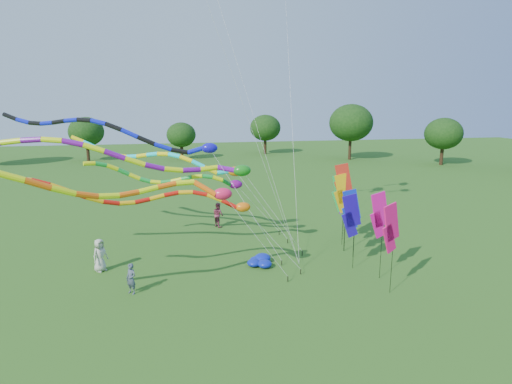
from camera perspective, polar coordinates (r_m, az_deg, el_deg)
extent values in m
plane|color=#255C18|center=(20.42, 2.20, -14.97)|extent=(160.00, 160.00, 0.00)
cylinder|color=#382314|center=(71.64, 23.82, 4.89)|extent=(0.50, 0.50, 3.25)
ellipsoid|color=#12340E|center=(71.31, 24.11, 8.28)|extent=(6.87, 6.87, 5.84)
cylinder|color=#382314|center=(70.99, 12.40, 5.31)|extent=(0.50, 0.50, 2.58)
ellipsoid|color=#12340E|center=(70.69, 12.52, 8.02)|extent=(5.45, 5.45, 4.63)
cylinder|color=#382314|center=(70.06, 1.26, 5.56)|extent=(0.50, 0.50, 2.74)
ellipsoid|color=#12340E|center=(69.75, 1.28, 8.48)|extent=(5.78, 5.78, 4.92)
cylinder|color=#382314|center=(75.68, -10.20, 6.13)|extent=(0.50, 0.50, 3.44)
ellipsoid|color=#12340E|center=(75.36, -10.33, 9.52)|extent=(7.26, 7.26, 6.17)
cylinder|color=#382314|center=(69.00, -21.10, 4.85)|extent=(0.50, 0.50, 3.19)
ellipsoid|color=#12340E|center=(68.67, -21.36, 8.29)|extent=(6.73, 6.73, 5.72)
cylinder|color=black|center=(23.84, 5.98, -10.51)|extent=(0.05, 0.05, 0.30)
cylinder|color=silver|center=(22.71, 2.25, -6.31)|extent=(0.02, 0.02, 4.87)
ellipsoid|color=orange|center=(21.85, -1.75, -2.02)|extent=(0.78, 0.50, 0.50)
cylinder|color=red|center=(21.78, -3.62, -1.59)|extent=(0.23, 0.23, 0.82)
cylinder|color=#F8AA0C|center=(21.78, -5.55, -0.74)|extent=(0.23, 0.23, 0.78)
cylinder|color=red|center=(21.80, -7.47, -0.19)|extent=(0.23, 0.23, 0.74)
cylinder|color=#F8AA0C|center=(21.83, -9.35, -0.04)|extent=(0.23, 0.23, 0.71)
cylinder|color=red|center=(21.83, -11.21, -0.25)|extent=(0.23, 0.23, 0.72)
cylinder|color=#F8AA0C|center=(21.81, -13.06, -0.69)|extent=(0.23, 0.23, 0.73)
cylinder|color=red|center=(21.76, -14.91, -1.14)|extent=(0.23, 0.23, 0.73)
cylinder|color=#F8AA0C|center=(21.65, -16.80, -1.41)|extent=(0.23, 0.23, 0.73)
cylinder|color=red|center=(21.51, -18.73, -1.35)|extent=(0.23, 0.23, 0.76)
cylinder|color=#F8AA0C|center=(21.37, -20.72, -0.94)|extent=(0.23, 0.23, 0.79)
cylinder|color=red|center=(21.25, -22.74, -0.26)|extent=(0.23, 0.23, 0.81)
cylinder|color=#F8AA0C|center=(21.19, -24.76, 0.50)|extent=(0.23, 0.23, 0.79)
cylinder|color=red|center=(21.23, -26.74, 1.13)|extent=(0.23, 0.23, 0.75)
cylinder|color=#F8AA0C|center=(21.38, -28.64, 1.47)|extent=(0.23, 0.23, 0.72)
cylinder|color=black|center=(22.87, 4.27, -11.49)|extent=(0.05, 0.05, 0.30)
cylinder|color=silver|center=(21.20, 0.16, -6.11)|extent=(0.02, 0.02, 5.95)
ellipsoid|color=#F01A4E|center=(19.90, -4.47, -0.25)|extent=(0.89, 0.57, 0.57)
cylinder|color=#FF5F0D|center=(19.82, -6.85, 0.50)|extent=(0.26, 0.26, 1.15)
cylinder|color=#EDFD0C|center=(19.78, -9.45, 1.23)|extent=(0.26, 0.26, 0.85)
cylinder|color=#FF5F0D|center=(19.57, -11.82, 0.87)|extent=(0.26, 0.26, 0.86)
cylinder|color=#EDFD0C|center=(19.34, -14.19, 0.31)|extent=(0.26, 0.26, 0.86)
cylinder|color=#FF5F0D|center=(19.09, -16.59, -0.23)|extent=(0.26, 0.26, 0.86)
cylinder|color=#EDFD0C|center=(18.81, -19.06, -0.51)|extent=(0.26, 0.26, 0.87)
cylinder|color=#FF5F0D|center=(18.52, -21.62, -0.39)|extent=(0.26, 0.26, 0.90)
cylinder|color=#EDFD0C|center=(18.26, -24.29, 0.13)|extent=(0.26, 0.26, 0.93)
cylinder|color=#FF5F0D|center=(18.05, -27.06, 0.93)|extent=(0.26, 0.26, 0.94)
cylinder|color=#EDFD0C|center=(17.93, -29.88, 1.78)|extent=(0.26, 0.26, 0.92)
cylinder|color=black|center=(26.52, 6.18, -8.14)|extent=(0.05, 0.05, 0.30)
cylinder|color=silver|center=(25.24, 2.31, -2.73)|extent=(0.02, 0.02, 6.31)
ellipsoid|color=#177B16|center=(24.35, -1.88, 2.89)|extent=(1.02, 0.65, 0.65)
cylinder|color=#740D95|center=(24.44, -3.93, 3.08)|extent=(0.30, 0.30, 1.11)
cylinder|color=#DBF20C|center=(24.49, -6.29, 3.14)|extent=(0.30, 0.30, 1.01)
cylinder|color=#740D95|center=(24.28, -8.60, 2.92)|extent=(0.30, 0.30, 1.01)
cylinder|color=#DBF20C|center=(24.07, -10.95, 2.94)|extent=(0.30, 0.30, 1.02)
cylinder|color=#740D95|center=(23.86, -13.37, 3.28)|extent=(0.30, 0.30, 1.05)
cylinder|color=#DBF20C|center=(23.71, -15.83, 3.92)|extent=(0.30, 0.30, 1.08)
cylinder|color=#740D95|center=(23.63, -18.32, 4.73)|extent=(0.30, 0.30, 1.08)
cylinder|color=#DBF20C|center=(23.66, -20.80, 5.50)|extent=(0.30, 0.30, 1.06)
cylinder|color=#740D95|center=(23.81, -23.23, 6.05)|extent=(0.30, 0.30, 1.02)
cylinder|color=#DBF20C|center=(24.09, -25.56, 6.27)|extent=(0.30, 0.30, 1.00)
cylinder|color=#740D95|center=(24.47, -27.76, 6.16)|extent=(0.30, 0.30, 1.01)
cylinder|color=#DBF20C|center=(24.93, -29.83, 5.85)|extent=(0.30, 0.30, 1.02)
cylinder|color=black|center=(24.96, 3.44, -9.41)|extent=(0.05, 0.05, 0.30)
cylinder|color=silver|center=(24.24, -1.33, -1.76)|extent=(0.02, 0.02, 7.63)
ellipsoid|color=#140DC1|center=(24.16, -6.22, 5.84)|extent=(0.91, 0.58, 0.58)
cylinder|color=#0C16C6|center=(24.43, -8.03, 5.53)|extent=(0.26, 0.26, 0.96)
cylinder|color=black|center=(24.66, -10.12, 5.39)|extent=(0.26, 0.26, 0.95)
cylinder|color=#0C16C6|center=(24.78, -12.28, 5.89)|extent=(0.26, 0.26, 0.98)
cylinder|color=black|center=(24.96, -14.42, 6.64)|extent=(0.26, 0.26, 1.01)
cylinder|color=#0C16C6|center=(25.22, -16.48, 7.49)|extent=(0.26, 0.26, 1.00)
cylinder|color=black|center=(25.58, -18.43, 8.23)|extent=(0.26, 0.26, 0.97)
cylinder|color=#0C16C6|center=(26.03, -20.24, 8.72)|extent=(0.26, 0.26, 0.94)
cylinder|color=black|center=(26.57, -21.89, 8.89)|extent=(0.26, 0.26, 0.92)
cylinder|color=#0C16C6|center=(27.18, -23.39, 8.78)|extent=(0.26, 0.26, 0.93)
cylinder|color=black|center=(27.83, -24.77, 8.51)|extent=(0.26, 0.26, 0.94)
cylinder|color=#0C16C6|center=(28.52, -26.07, 8.25)|extent=(0.26, 0.26, 0.94)
cylinder|color=black|center=(29.20, -27.34, 8.15)|extent=(0.26, 0.26, 0.93)
cylinder|color=#0C16C6|center=(29.87, -28.61, 8.29)|extent=(0.26, 0.26, 0.94)
cylinder|color=black|center=(30.50, -29.92, 8.67)|extent=(0.26, 0.26, 0.97)
cylinder|color=black|center=(28.68, 4.23, -6.53)|extent=(0.05, 0.05, 0.30)
cylinder|color=silver|center=(28.17, 0.78, -1.81)|extent=(0.02, 0.02, 5.67)
ellipsoid|color=orange|center=(27.99, -2.73, 2.78)|extent=(1.00, 0.64, 0.64)
cylinder|color=#0EE7F0|center=(27.95, -4.32, 2.66)|extent=(0.29, 0.29, 0.90)
cylinder|color=yellow|center=(27.86, -6.05, 2.92)|extent=(0.29, 0.29, 0.90)
cylinder|color=#0EE7F0|center=(27.94, -7.70, 3.69)|extent=(0.29, 0.29, 0.88)
cylinder|color=yellow|center=(28.11, -9.30, 4.37)|extent=(0.29, 0.29, 0.85)
cylinder|color=#0EE7F0|center=(28.39, -10.82, 4.81)|extent=(0.29, 0.29, 0.82)
cylinder|color=yellow|center=(28.76, -12.27, 4.97)|extent=(0.29, 0.29, 0.81)
cylinder|color=#0EE7F0|center=(29.21, -13.63, 4.89)|extent=(0.29, 0.29, 0.83)
cylinder|color=yellow|center=(29.70, -14.92, 4.71)|extent=(0.29, 0.29, 0.83)
cylinder|color=#0EE7F0|center=(30.21, -16.18, 4.56)|extent=(0.29, 0.29, 0.82)
cylinder|color=yellow|center=(30.69, -17.42, 4.58)|extent=(0.29, 0.29, 0.82)
cylinder|color=#0EE7F0|center=(31.13, -18.68, 4.84)|extent=(0.29, 0.29, 0.83)
cylinder|color=yellow|center=(31.52, -19.97, 5.31)|extent=(0.29, 0.29, 0.86)
cylinder|color=#0EE7F0|center=(31.86, -21.31, 5.90)|extent=(0.29, 0.29, 0.88)
cylinder|color=yellow|center=(32.16, -22.68, 6.49)|extent=(0.29, 0.29, 0.88)
cylinder|color=black|center=(30.36, 3.10, -5.46)|extent=(0.05, 0.05, 0.30)
cylinder|color=silver|center=(29.36, 0.26, -2.19)|extent=(0.02, 0.02, 4.73)
ellipsoid|color=#840C82|center=(28.56, -2.75, 1.03)|extent=(0.94, 0.60, 0.60)
cylinder|color=green|center=(28.11, -3.95, 1.29)|extent=(0.27, 0.27, 0.95)
cylinder|color=#E7F20C|center=(27.68, -5.14, 1.79)|extent=(0.27, 0.27, 0.68)
cylinder|color=green|center=(27.62, -6.49, 2.07)|extent=(0.27, 0.27, 0.66)
cylinder|color=#E7F20C|center=(27.66, -7.86, 2.07)|extent=(0.27, 0.27, 0.67)
cylinder|color=green|center=(27.76, -9.22, 1.85)|extent=(0.27, 0.27, 0.69)
cylinder|color=#E7F20C|center=(27.90, -10.57, 1.55)|extent=(0.27, 0.27, 0.69)
cylinder|color=green|center=(28.04, -11.91, 1.32)|extent=(0.27, 0.27, 0.67)
cylinder|color=#E7F20C|center=(28.13, -13.24, 1.30)|extent=(0.27, 0.27, 0.66)
cylinder|color=green|center=(28.17, -14.57, 1.54)|extent=(0.27, 0.27, 0.68)
cylinder|color=#E7F20C|center=(28.13, -15.90, 2.00)|extent=(0.27, 0.27, 0.72)
cylinder|color=green|center=(28.03, -17.25, 2.58)|extent=(0.27, 0.27, 0.74)
cylinder|color=#E7F20C|center=(27.89, -18.61, 3.13)|extent=(0.27, 0.27, 0.72)
cylinder|color=green|center=(27.73, -19.98, 3.49)|extent=(0.27, 0.27, 0.69)
cylinder|color=#E7F20C|center=(27.57, -21.35, 3.56)|extent=(0.27, 0.27, 0.67)
cylinder|color=black|center=(24.48, 5.78, -9.89)|extent=(0.04, 0.04, 0.30)
cylinder|color=silver|center=(23.85, -1.12, 12.52)|extent=(0.01, 0.01, 19.39)
cylinder|color=black|center=(24.48, 5.78, -9.89)|extent=(0.04, 0.04, 0.30)
cylinder|color=silver|center=(20.57, -5.50, 21.28)|extent=(0.01, 0.01, 26.44)
cylinder|color=black|center=(24.48, 5.78, -9.89)|extent=(0.04, 0.04, 0.30)
cylinder|color=silver|center=(26.29, 4.74, 10.68)|extent=(0.01, 0.01, 18.23)
cylinder|color=black|center=(27.11, 11.80, -3.08)|extent=(0.02, 0.02, 4.64)
cube|color=#FFB90D|center=(26.63, 11.52, 0.47)|extent=(1.16, 0.09, 1.93)
cube|color=#FFB90D|center=(26.77, 11.29, -1.21)|extent=(1.01, 0.09, 1.51)
cylinder|color=black|center=(28.33, 11.53, -2.69)|extent=(0.02, 0.02, 4.36)
cube|color=green|center=(27.94, 11.22, 0.44)|extent=(1.15, 0.30, 1.93)
cube|color=green|center=(28.09, 11.00, -1.16)|extent=(1.00, 0.27, 1.51)
cylinder|color=black|center=(27.02, 11.90, -2.46)|extent=(0.02, 0.02, 5.24)
cube|color=red|center=(26.57, 11.62, 1.77)|extent=(1.14, 0.38, 1.93)
cube|color=red|center=(26.71, 11.37, 0.08)|extent=(0.99, 0.34, 1.51)
cylinder|color=black|center=(21.88, 17.75, -7.61)|extent=(0.02, 0.02, 4.25)
cube|color=#FC0E70|center=(21.26, 17.62, -3.85)|extent=(1.11, 0.49, 1.93)
cube|color=#FC0E70|center=(21.43, 17.35, -5.95)|extent=(0.97, 0.44, 1.51)
cylinder|color=black|center=(24.53, 12.96, -5.54)|extent=(0.02, 0.02, 3.97)
cube|color=#1E0BA5|center=(24.07, 12.64, -2.44)|extent=(1.16, 0.09, 1.93)
cube|color=#1E0BA5|center=(24.25, 12.38, -4.28)|extent=(1.01, 0.08, 1.51)
cylinder|color=black|center=(29.42, 11.64, -2.53)|extent=(0.02, 0.02, 3.99)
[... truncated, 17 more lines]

